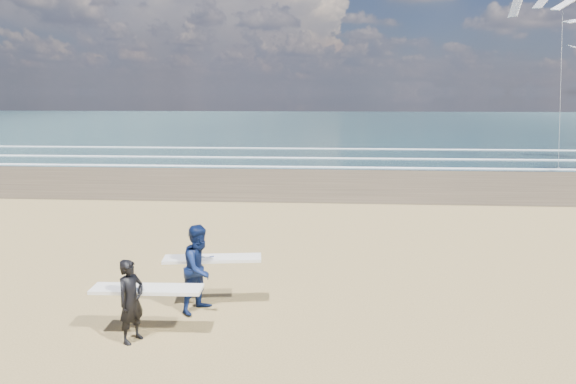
{
  "coord_description": "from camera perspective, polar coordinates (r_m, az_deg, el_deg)",
  "views": [
    {
      "loc": [
        3.35,
        -10.05,
        4.79
      ],
      "look_at": [
        2.26,
        6.0,
        1.66
      ],
      "focal_mm": 32.0,
      "sensor_mm": 36.0,
      "label": 1
    }
  ],
  "objects": [
    {
      "name": "surfer_far",
      "position": [
        11.61,
        -9.64,
        -8.28
      ],
      "size": [
        2.25,
        1.35,
        1.97
      ],
      "color": "#0C1A46",
      "rests_on": "ground"
    },
    {
      "name": "foam_breakers",
      "position": [
        41.89,
        27.33,
        3.28
      ],
      "size": [
        220.0,
        11.7,
        0.05
      ],
      "color": "white",
      "rests_on": "ground"
    },
    {
      "name": "kite_1",
      "position": [
        39.23,
        28.09,
        12.43
      ],
      "size": [
        6.15,
        4.78,
        11.78
      ],
      "color": "slate",
      "rests_on": "ground"
    },
    {
      "name": "ocean",
      "position": [
        83.85,
        15.47,
        7.35
      ],
      "size": [
        220.0,
        100.0,
        0.02
      ],
      "primitive_type": "cube",
      "color": "#1A343A",
      "rests_on": "ground"
    },
    {
      "name": "surfer_near",
      "position": [
        10.61,
        -16.76,
        -11.31
      ],
      "size": [
        2.22,
        1.01,
        1.66
      ],
      "color": "black",
      "rests_on": "ground"
    }
  ]
}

